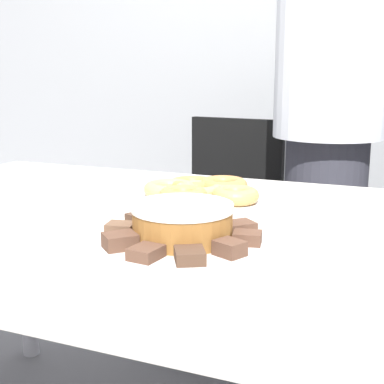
% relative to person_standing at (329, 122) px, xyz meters
% --- Properties ---
extents(wall_back, '(8.00, 0.05, 2.60)m').
position_rel_person_standing_xyz_m(wall_back, '(-0.17, 0.73, 0.43)').
color(wall_back, '#A8AAAD').
rests_on(wall_back, ground_plane).
extents(table, '(1.77, 1.02, 0.72)m').
position_rel_person_standing_xyz_m(table, '(-0.17, -0.88, -0.22)').
color(table, silver).
rests_on(table, ground_plane).
extents(person_standing, '(0.39, 0.39, 1.66)m').
position_rel_person_standing_xyz_m(person_standing, '(0.00, 0.00, 0.00)').
color(person_standing, '#383842').
rests_on(person_standing, ground_plane).
extents(office_chair_left, '(0.49, 0.49, 0.86)m').
position_rel_person_standing_xyz_m(office_chair_left, '(-0.39, -0.01, -0.47)').
color(office_chair_left, black).
rests_on(office_chair_left, ground_plane).
extents(plate_cake, '(0.32, 0.32, 0.01)m').
position_rel_person_standing_xyz_m(plate_cake, '(-0.10, -1.05, -0.14)').
color(plate_cake, white).
rests_on(plate_cake, table).
extents(plate_donuts, '(0.37, 0.37, 0.01)m').
position_rel_person_standing_xyz_m(plate_donuts, '(-0.21, -0.70, -0.14)').
color(plate_donuts, white).
rests_on(plate_donuts, table).
extents(frosted_cake, '(0.19, 0.19, 0.07)m').
position_rel_person_standing_xyz_m(frosted_cake, '(-0.10, -1.05, -0.10)').
color(frosted_cake, '#9E662D').
rests_on(frosted_cake, plate_cake).
extents(lamington_0, '(0.07, 0.07, 0.03)m').
position_rel_person_standing_xyz_m(lamington_0, '(-0.21, -1.00, -0.12)').
color(lamington_0, '#513828').
rests_on(lamington_0, plate_cake).
extents(lamington_1, '(0.06, 0.05, 0.03)m').
position_rel_person_standing_xyz_m(lamington_1, '(-0.22, -1.07, -0.12)').
color(lamington_1, brown).
rests_on(lamington_1, plate_cake).
extents(lamington_2, '(0.07, 0.07, 0.03)m').
position_rel_person_standing_xyz_m(lamington_2, '(-0.18, -1.13, -0.12)').
color(lamington_2, brown).
rests_on(lamington_2, plate_cake).
extents(lamington_3, '(0.05, 0.06, 0.02)m').
position_rel_person_standing_xyz_m(lamington_3, '(-0.11, -1.16, -0.13)').
color(lamington_3, brown).
rests_on(lamington_3, plate_cake).
extents(lamington_4, '(0.07, 0.07, 0.02)m').
position_rel_person_standing_xyz_m(lamington_4, '(-0.04, -1.15, -0.13)').
color(lamington_4, '#513828').
rests_on(lamington_4, plate_cake).
extents(lamington_5, '(0.06, 0.06, 0.03)m').
position_rel_person_standing_xyz_m(lamington_5, '(0.01, -1.10, -0.12)').
color(lamington_5, brown).
rests_on(lamington_5, plate_cake).
extents(lamington_6, '(0.06, 0.05, 0.02)m').
position_rel_person_standing_xyz_m(lamington_6, '(0.02, -1.02, -0.12)').
color(lamington_6, brown).
rests_on(lamington_6, plate_cake).
extents(lamington_7, '(0.07, 0.07, 0.02)m').
position_rel_person_standing_xyz_m(lamington_7, '(-0.02, -0.96, -0.13)').
color(lamington_7, brown).
rests_on(lamington_7, plate_cake).
extents(lamington_8, '(0.05, 0.06, 0.02)m').
position_rel_person_standing_xyz_m(lamington_8, '(-0.09, -0.93, -0.12)').
color(lamington_8, brown).
rests_on(lamington_8, plate_cake).
extents(lamington_9, '(0.06, 0.07, 0.02)m').
position_rel_person_standing_xyz_m(lamington_9, '(-0.16, -0.94, -0.12)').
color(lamington_9, brown).
rests_on(lamington_9, plate_cake).
extents(donut_0, '(0.12, 0.12, 0.03)m').
position_rel_person_standing_xyz_m(donut_0, '(-0.21, -0.70, -0.12)').
color(donut_0, '#E5AD66').
rests_on(donut_0, plate_donuts).
extents(donut_1, '(0.12, 0.12, 0.04)m').
position_rel_person_standing_xyz_m(donut_1, '(-0.21, -0.79, -0.12)').
color(donut_1, '#D18E4C').
rests_on(donut_1, plate_donuts).
extents(donut_2, '(0.11, 0.11, 0.04)m').
position_rel_person_standing_xyz_m(donut_2, '(-0.10, -0.73, -0.12)').
color(donut_2, tan).
rests_on(donut_2, plate_donuts).
extents(donut_3, '(0.13, 0.13, 0.04)m').
position_rel_person_standing_xyz_m(donut_3, '(-0.17, -0.63, -0.12)').
color(donut_3, '#C68447').
rests_on(donut_3, plate_donuts).
extents(donut_4, '(0.12, 0.12, 0.03)m').
position_rel_person_standing_xyz_m(donut_4, '(-0.25, -0.65, -0.12)').
color(donut_4, '#C68447').
rests_on(donut_4, plate_donuts).
extents(donut_5, '(0.13, 0.13, 0.04)m').
position_rel_person_standing_xyz_m(donut_5, '(-0.27, -0.73, -0.12)').
color(donut_5, '#E5AD66').
rests_on(donut_5, plate_donuts).
extents(napkin, '(0.16, 0.14, 0.01)m').
position_rel_person_standing_xyz_m(napkin, '(-0.60, -0.84, -0.14)').
color(napkin, white).
rests_on(napkin, table).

